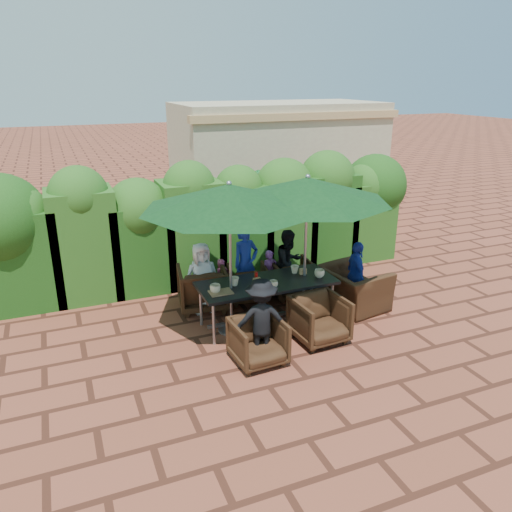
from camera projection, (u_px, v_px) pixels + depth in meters
name	position (u px, v px, depth m)	size (l,w,h in m)	color
ground	(260.00, 325.00, 8.29)	(80.00, 80.00, 0.00)	brown
dining_table	(267.00, 286.00, 8.15)	(2.26, 0.90, 0.75)	black
umbrella_left	(229.00, 197.00, 7.39)	(2.70, 2.70, 2.46)	gray
umbrella_right	(307.00, 190.00, 7.89)	(2.69, 2.69, 2.46)	gray
chair_far_left	(202.00, 286.00, 8.80)	(0.82, 0.77, 0.85)	black
chair_far_mid	(248.00, 281.00, 9.14)	(0.70, 0.65, 0.72)	black
chair_far_right	(291.00, 276.00, 9.34)	(0.74, 0.69, 0.76)	black
chair_near_left	(258.00, 339.00, 7.11)	(0.71, 0.66, 0.73)	black
chair_near_right	(320.00, 317.00, 7.71)	(0.76, 0.72, 0.79)	black
chair_end_right	(353.00, 282.00, 8.79)	(1.11, 0.73, 0.97)	black
adult_far_left	(202.00, 278.00, 8.61)	(0.62, 0.37, 1.25)	silver
adult_far_mid	(246.00, 264.00, 9.04)	(0.51, 0.41, 1.41)	#1D33A0
adult_far_right	(289.00, 263.00, 9.26)	(0.61, 0.37, 1.28)	black
adult_near_left	(261.00, 320.00, 7.13)	(0.80, 0.37, 1.25)	black
adult_end_right	(356.00, 275.00, 8.79)	(0.71, 0.35, 1.21)	#1D33A0
child_left	(223.00, 281.00, 9.06)	(0.29, 0.24, 0.81)	#D84C7F
child_right	(270.00, 273.00, 9.28)	(0.32, 0.26, 0.89)	#9D4DA6
pedestrian_a	(258.00, 206.00, 12.20)	(1.70, 0.61, 1.82)	#278F3C
pedestrian_b	(292.00, 202.00, 12.91)	(0.81, 0.49, 1.68)	#D84C7F
pedestrian_c	(328.00, 202.00, 13.02)	(1.05, 0.48, 1.64)	gray
cup_a	(215.00, 289.00, 7.69)	(0.17, 0.17, 0.13)	beige
cup_b	(234.00, 281.00, 7.95)	(0.15, 0.15, 0.14)	beige
cup_c	(274.00, 284.00, 7.88)	(0.14, 0.14, 0.11)	beige
cup_d	(295.00, 269.00, 8.46)	(0.14, 0.14, 0.13)	beige
cup_e	(319.00, 274.00, 8.28)	(0.17, 0.17, 0.13)	beige
ketchup_bottle	(256.00, 277.00, 8.08)	(0.04, 0.04, 0.17)	#B20C0A
sauce_bottle	(256.00, 276.00, 8.13)	(0.04, 0.04, 0.17)	#4C230C
serving_tray	(221.00, 292.00, 7.70)	(0.35, 0.25, 0.02)	#906846
number_block_left	(257.00, 281.00, 8.02)	(0.12, 0.06, 0.10)	tan
number_block_right	(303.00, 271.00, 8.42)	(0.12, 0.06, 0.10)	tan
hedge_wall	(209.00, 215.00, 9.82)	(9.10, 1.60, 2.46)	#183B10
building	(278.00, 157.00, 15.09)	(6.20, 3.08, 3.20)	#BBB18B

